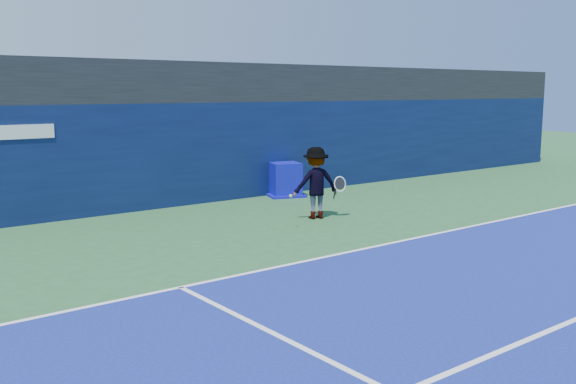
# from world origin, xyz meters

# --- Properties ---
(ground) EXTENTS (80.00, 80.00, 0.00)m
(ground) POSITION_xyz_m (0.00, 0.00, 0.00)
(ground) COLOR #285A2F
(ground) RESTS_ON ground
(baseline) EXTENTS (24.00, 0.10, 0.01)m
(baseline) POSITION_xyz_m (0.00, 3.00, 0.01)
(baseline) COLOR white
(baseline) RESTS_ON ground
(stadium_band) EXTENTS (36.00, 3.00, 1.20)m
(stadium_band) POSITION_xyz_m (0.00, 11.50, 3.60)
(stadium_band) COLOR black
(stadium_band) RESTS_ON back_wall_assembly
(back_wall_assembly) EXTENTS (36.00, 1.03, 3.00)m
(back_wall_assembly) POSITION_xyz_m (-0.00, 10.50, 1.50)
(back_wall_assembly) COLOR #0B163D
(back_wall_assembly) RESTS_ON ground
(equipment_cart) EXTENTS (1.43, 1.43, 1.08)m
(equipment_cart) POSITION_xyz_m (2.36, 9.59, 0.49)
(equipment_cart) COLOR #0B0B9F
(equipment_cart) RESTS_ON ground
(tennis_player) EXTENTS (1.46, 1.06, 1.90)m
(tennis_player) POSITION_xyz_m (0.78, 6.21, 0.95)
(tennis_player) COLOR white
(tennis_player) RESTS_ON ground
(tennis_ball) EXTENTS (0.08, 0.08, 0.08)m
(tennis_ball) POSITION_xyz_m (-0.63, 5.49, 0.84)
(tennis_ball) COLOR #ACD417
(tennis_ball) RESTS_ON ground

